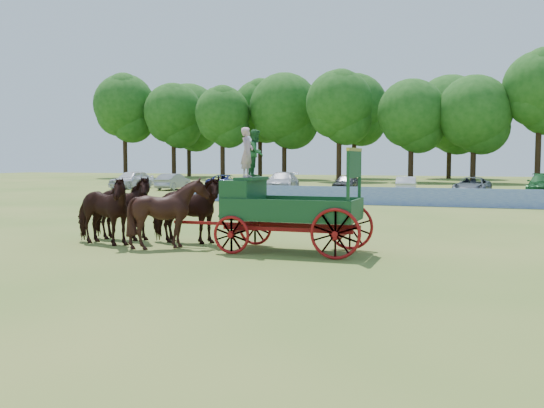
% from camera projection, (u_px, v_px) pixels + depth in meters
% --- Properties ---
extents(ground, '(160.00, 160.00, 0.00)m').
position_uv_depth(ground, '(347.00, 252.00, 17.52)').
color(ground, olive).
rests_on(ground, ground).
extents(horse_lead_left, '(2.71, 1.65, 2.14)m').
position_uv_depth(horse_lead_left, '(101.00, 211.00, 18.92)').
color(horse_lead_left, black).
rests_on(horse_lead_left, ground).
extents(horse_lead_right, '(2.53, 1.16, 2.14)m').
position_uv_depth(horse_lead_right, '(120.00, 208.00, 19.96)').
color(horse_lead_right, black).
rests_on(horse_lead_right, ground).
extents(horse_wheel_left, '(2.19, 2.01, 2.14)m').
position_uv_depth(horse_wheel_left, '(169.00, 213.00, 18.14)').
color(horse_wheel_left, black).
rests_on(horse_wheel_left, ground).
extents(horse_wheel_right, '(2.60, 1.32, 2.14)m').
position_uv_depth(horse_wheel_right, '(186.00, 210.00, 19.18)').
color(horse_wheel_right, black).
rests_on(horse_wheel_right, ground).
extents(farm_dray, '(6.00, 2.00, 3.59)m').
position_uv_depth(farm_dray, '(269.00, 198.00, 17.67)').
color(farm_dray, '#A31011').
rests_on(farm_dray, ground).
extents(sponsor_banner, '(26.00, 0.08, 1.05)m').
position_uv_depth(sponsor_banner, '(395.00, 196.00, 34.77)').
color(sponsor_banner, '#2044B0').
rests_on(sponsor_banner, ground).
extents(parked_cars, '(46.47, 6.85, 1.65)m').
position_uv_depth(parked_cars, '(376.00, 184.00, 47.11)').
color(parked_cars, silver).
rests_on(parked_cars, ground).
extents(treeline, '(90.99, 23.27, 15.27)m').
position_uv_depth(treeline, '(420.00, 105.00, 74.40)').
color(treeline, '#382314').
rests_on(treeline, ground).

